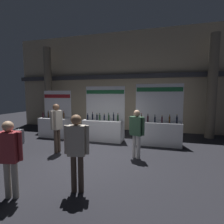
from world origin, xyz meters
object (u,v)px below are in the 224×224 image
(exhibitor_booth_2, at_px, (158,130))
(visitor_7, at_px, (77,147))
(visitor_4, at_px, (137,130))
(visitor_6, at_px, (10,153))
(exhibitor_booth_1, at_px, (103,128))
(visitor_2, at_px, (57,123))
(trash_bin, at_px, (19,136))
(exhibitor_booth_0, at_px, (55,125))

(exhibitor_booth_2, bearing_deg, visitor_7, -111.91)
(visitor_4, distance_m, visitor_7, 2.54)
(exhibitor_booth_2, bearing_deg, visitor_6, -121.35)
(exhibitor_booth_1, relative_size, visitor_2, 1.40)
(trash_bin, distance_m, visitor_2, 2.43)
(visitor_6, bearing_deg, trash_bin, 120.31)
(exhibitor_booth_2, relative_size, visitor_4, 1.59)
(exhibitor_booth_0, distance_m, visitor_7, 5.34)
(visitor_2, height_order, visitor_6, visitor_2)
(trash_bin, distance_m, visitor_6, 4.44)
(exhibitor_booth_1, bearing_deg, visitor_4, -45.26)
(exhibitor_booth_2, distance_m, visitor_7, 4.46)
(visitor_2, distance_m, visitor_7, 2.86)
(visitor_6, bearing_deg, exhibitor_booth_2, 46.76)
(visitor_4, bearing_deg, exhibitor_booth_1, -24.80)
(visitor_2, bearing_deg, trash_bin, 82.96)
(exhibitor_booth_2, distance_m, trash_bin, 6.00)
(exhibitor_booth_0, distance_m, visitor_2, 2.52)
(visitor_2, relative_size, visitor_6, 1.11)
(exhibitor_booth_1, bearing_deg, trash_bin, -156.50)
(visitor_2, height_order, visitor_4, visitor_2)
(exhibitor_booth_1, relative_size, trash_bin, 4.04)
(exhibitor_booth_0, distance_m, trash_bin, 1.68)
(trash_bin, bearing_deg, visitor_4, -3.75)
(trash_bin, height_order, visitor_4, visitor_4)
(exhibitor_booth_0, height_order, exhibitor_booth_2, exhibitor_booth_2)
(visitor_7, bearing_deg, exhibitor_booth_0, -62.56)
(visitor_2, bearing_deg, exhibitor_booth_0, 42.47)
(exhibitor_booth_1, bearing_deg, visitor_6, -94.96)
(visitor_2, bearing_deg, exhibitor_booth_2, -54.25)
(visitor_2, xyz_separation_m, visitor_6, (0.70, -2.71, -0.12))
(exhibitor_booth_1, height_order, visitor_6, exhibitor_booth_1)
(exhibitor_booth_0, relative_size, visitor_4, 1.43)
(exhibitor_booth_1, relative_size, visitor_4, 1.54)
(trash_bin, bearing_deg, exhibitor_booth_0, 61.53)
(exhibitor_booth_2, xyz_separation_m, visitor_7, (-1.66, -4.13, 0.39))
(exhibitor_booth_1, xyz_separation_m, trash_bin, (-3.36, -1.46, -0.30))
(trash_bin, bearing_deg, exhibitor_booth_2, 14.02)
(visitor_7, bearing_deg, visitor_2, -59.83)
(exhibitor_booth_2, height_order, visitor_2, exhibitor_booth_2)
(trash_bin, distance_m, visitor_4, 5.19)
(visitor_4, relative_size, visitor_6, 1.01)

